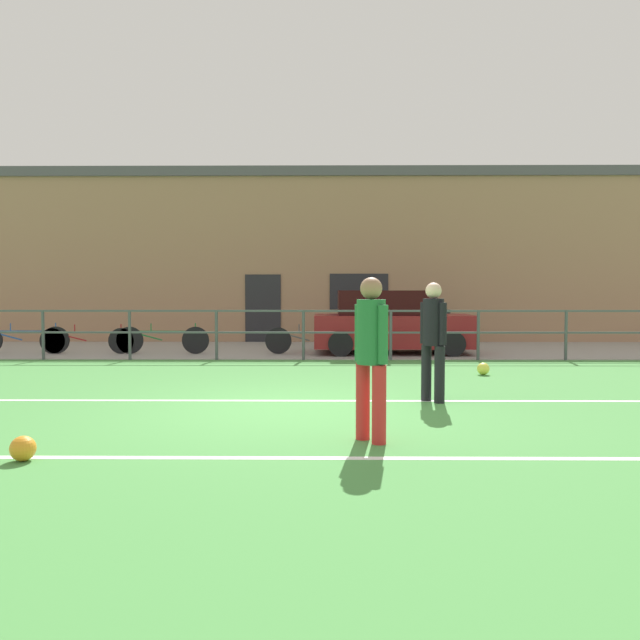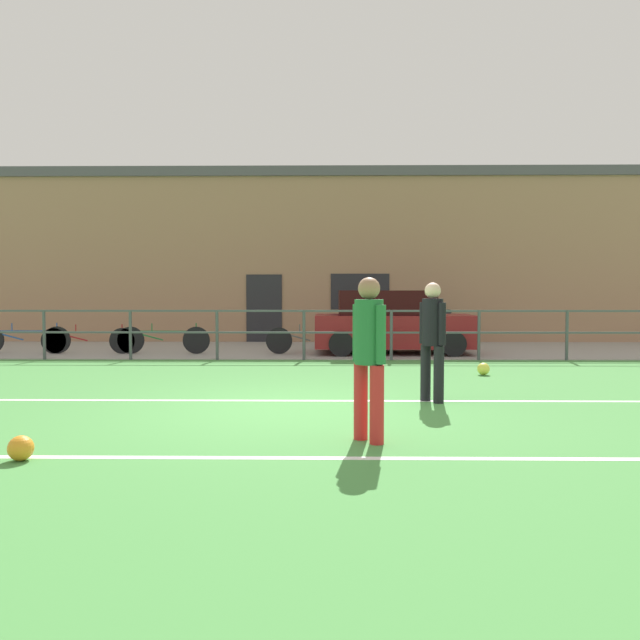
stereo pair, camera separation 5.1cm
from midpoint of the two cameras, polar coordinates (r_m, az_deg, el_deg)
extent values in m
cube|color=#478C42|center=(8.46, -3.16, -8.20)|extent=(60.00, 44.00, 0.04)
cube|color=white|center=(9.06, -2.91, -7.34)|extent=(36.00, 0.11, 0.00)
cube|color=white|center=(6.04, -4.72, -12.41)|extent=(36.00, 0.11, 0.00)
cube|color=gray|center=(16.88, -1.29, -2.70)|extent=(48.00, 5.00, 0.02)
cylinder|color=#474C51|center=(15.75, -23.99, -1.24)|extent=(0.07, 0.07, 1.15)
cylinder|color=#474C51|center=(15.03, -17.04, -1.30)|extent=(0.07, 0.07, 1.15)
cylinder|color=#474C51|center=(14.56, -9.51, -1.35)|extent=(0.07, 0.07, 1.15)
cylinder|color=#474C51|center=(14.34, -1.62, -1.37)|extent=(0.07, 0.07, 1.15)
cylinder|color=#474C51|center=(14.41, 6.36, -1.37)|extent=(0.07, 0.07, 1.15)
cylinder|color=#474C51|center=(14.74, 14.12, -1.34)|extent=(0.07, 0.07, 1.15)
cylinder|color=#474C51|center=(15.34, 21.40, -1.30)|extent=(0.07, 0.07, 1.15)
cube|color=#474C51|center=(14.31, -1.62, 0.83)|extent=(36.00, 0.04, 0.04)
cube|color=#474C51|center=(14.34, -1.62, -1.15)|extent=(36.00, 0.04, 0.04)
cube|color=#A37A5B|center=(20.53, -0.97, 5.35)|extent=(28.00, 2.40, 5.12)
cube|color=#232328|center=(19.39, -5.29, 1.05)|extent=(1.10, 0.04, 2.10)
cube|color=#232328|center=(19.31, 3.49, 2.60)|extent=(1.80, 0.04, 1.10)
cube|color=#4C4C51|center=(20.84, -0.97, 12.81)|extent=(28.00, 2.56, 0.30)
cylinder|color=black|center=(9.14, 9.50, -4.76)|extent=(0.15, 0.15, 0.80)
cylinder|color=black|center=(8.97, 10.67, -4.91)|extent=(0.15, 0.15, 0.80)
cylinder|color=black|center=(8.99, 10.12, -0.19)|extent=(0.30, 0.30, 0.66)
sphere|color=beige|center=(8.98, 10.14, 2.66)|extent=(0.23, 0.23, 0.23)
cylinder|color=black|center=(9.11, 9.29, -0.26)|extent=(0.10, 0.10, 0.59)
cylinder|color=black|center=(8.87, 10.97, -0.35)|extent=(0.10, 0.10, 0.59)
cylinder|color=red|center=(6.50, 5.17, -7.68)|extent=(0.15, 0.15, 0.81)
cylinder|color=red|center=(6.69, 3.70, -7.38)|extent=(0.15, 0.15, 0.81)
cylinder|color=#237038|center=(6.50, 4.45, -1.08)|extent=(0.30, 0.30, 0.67)
sphere|color=#A37556|center=(6.49, 4.46, 2.89)|extent=(0.23, 0.23, 0.23)
cylinder|color=#237038|center=(6.37, 5.53, -1.33)|extent=(0.11, 0.11, 0.60)
cylinder|color=#237038|center=(6.64, 3.41, -1.16)|extent=(0.11, 0.11, 0.60)
sphere|color=orange|center=(6.51, -25.65, -10.51)|extent=(0.23, 0.23, 0.23)
sphere|color=#E5E04C|center=(12.19, 14.53, -4.32)|extent=(0.23, 0.23, 0.23)
cube|color=maroon|center=(15.86, 6.57, -0.97)|extent=(3.95, 1.73, 0.80)
cube|color=black|center=(15.82, 5.88, 1.58)|extent=(2.37, 1.46, 0.61)
cylinder|color=black|center=(14.97, 1.79, -2.19)|extent=(0.60, 0.18, 0.60)
cylinder|color=black|center=(15.26, 11.92, -2.15)|extent=(0.60, 0.18, 0.60)
cylinder|color=black|center=(16.63, 1.66, -1.71)|extent=(0.60, 0.18, 0.60)
cylinder|color=black|center=(16.89, 10.80, -1.69)|extent=(0.60, 0.18, 0.60)
cylinder|color=black|center=(16.95, -23.00, -1.70)|extent=(0.68, 0.04, 0.68)
cube|color=#234C99|center=(17.29, -25.56, -0.93)|extent=(1.31, 0.04, 0.04)
cube|color=#234C99|center=(17.49, -26.79, -1.28)|extent=(0.82, 0.03, 0.25)
cylinder|color=#234C99|center=(17.42, -26.44, -0.59)|extent=(0.03, 0.03, 0.20)
cylinder|color=#234C99|center=(16.94, -23.02, -0.71)|extent=(0.03, 0.03, 0.28)
cylinder|color=black|center=(15.59, -3.91, -1.90)|extent=(0.66, 0.04, 0.66)
cylinder|color=black|center=(15.55, 1.93, -1.90)|extent=(0.66, 0.04, 0.66)
cube|color=#4C5156|center=(15.54, -0.99, -1.12)|extent=(1.24, 0.04, 0.04)
cube|color=#4C5156|center=(15.56, -2.45, -1.51)|extent=(0.77, 0.03, 0.24)
cylinder|color=#4C5156|center=(15.54, -2.02, -0.75)|extent=(0.03, 0.03, 0.20)
cylinder|color=#4C5156|center=(15.53, 1.93, -0.86)|extent=(0.03, 0.03, 0.28)
cylinder|color=black|center=(16.30, -17.02, -1.77)|extent=(0.68, 0.04, 0.68)
cylinder|color=black|center=(15.89, -11.36, -1.82)|extent=(0.68, 0.04, 0.68)
cube|color=#1E6633|center=(16.06, -14.24, -1.02)|extent=(1.28, 0.04, 0.04)
cube|color=#1E6633|center=(16.18, -15.64, -1.40)|extent=(0.80, 0.03, 0.24)
cylinder|color=#1E6633|center=(16.13, -15.23, -0.66)|extent=(0.03, 0.03, 0.20)
cylinder|color=#1E6633|center=(15.87, -11.37, -0.78)|extent=(0.03, 0.03, 0.28)
cylinder|color=black|center=(16.99, -23.26, -1.75)|extent=(0.64, 0.04, 0.64)
cylinder|color=black|center=(16.37, -17.74, -1.82)|extent=(0.64, 0.04, 0.64)
cube|color=maroon|center=(16.65, -20.56, -1.07)|extent=(1.34, 0.04, 0.04)
cube|color=maroon|center=(16.81, -21.92, -1.42)|extent=(0.84, 0.03, 0.23)
cylinder|color=maroon|center=(16.75, -21.53, -0.72)|extent=(0.03, 0.03, 0.20)
cylinder|color=maroon|center=(16.35, -17.75, -0.84)|extent=(0.03, 0.03, 0.28)
cube|color=#33383D|center=(19.05, 10.59, -0.71)|extent=(0.63, 0.53, 0.93)
cube|color=#282C30|center=(19.03, 10.60, 0.82)|extent=(0.67, 0.57, 0.08)
camera|label=1|loc=(0.03, -90.13, -0.01)|focal=35.13mm
camera|label=2|loc=(0.03, 89.87, 0.01)|focal=35.13mm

